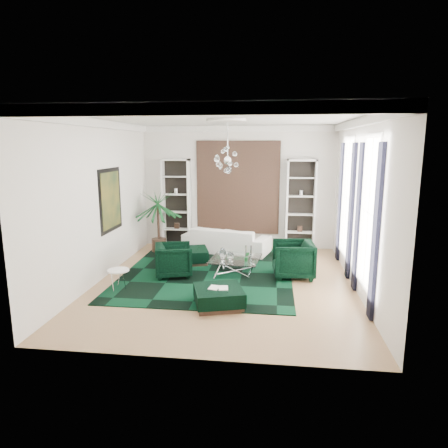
# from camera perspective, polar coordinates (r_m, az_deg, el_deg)

# --- Properties ---
(floor) EXTENTS (6.00, 7.00, 0.02)m
(floor) POSITION_cam_1_polar(r_m,az_deg,el_deg) (9.61, 0.08, -8.40)
(floor) COLOR #A88158
(floor) RESTS_ON ground
(ceiling) EXTENTS (6.00, 7.00, 0.02)m
(ceiling) POSITION_cam_1_polar(r_m,az_deg,el_deg) (9.07, 0.09, 14.98)
(ceiling) COLOR white
(ceiling) RESTS_ON ground
(wall_back) EXTENTS (6.00, 0.02, 3.80)m
(wall_back) POSITION_cam_1_polar(r_m,az_deg,el_deg) (12.61, 2.01, 5.23)
(wall_back) COLOR silver
(wall_back) RESTS_ON ground
(wall_front) EXTENTS (6.00, 0.02, 3.80)m
(wall_front) POSITION_cam_1_polar(r_m,az_deg,el_deg) (5.73, -4.14, -2.09)
(wall_front) COLOR silver
(wall_front) RESTS_ON ground
(wall_left) EXTENTS (0.02, 7.00, 3.80)m
(wall_left) POSITION_cam_1_polar(r_m,az_deg,el_deg) (9.96, -17.40, 3.11)
(wall_left) COLOR silver
(wall_left) RESTS_ON ground
(wall_right) EXTENTS (0.02, 7.00, 3.80)m
(wall_right) POSITION_cam_1_polar(r_m,az_deg,el_deg) (9.28, 18.89, 2.46)
(wall_right) COLOR silver
(wall_right) RESTS_ON ground
(crown_molding) EXTENTS (6.00, 7.00, 0.18)m
(crown_molding) POSITION_cam_1_polar(r_m,az_deg,el_deg) (9.06, 0.09, 14.28)
(crown_molding) COLOR white
(crown_molding) RESTS_ON ceiling
(ceiling_medallion) EXTENTS (0.90, 0.90, 0.05)m
(ceiling_medallion) POSITION_cam_1_polar(r_m,az_deg,el_deg) (9.36, 0.32, 14.61)
(ceiling_medallion) COLOR white
(ceiling_medallion) RESTS_ON ceiling
(tapestry) EXTENTS (2.50, 0.06, 2.80)m
(tapestry) POSITION_cam_1_polar(r_m,az_deg,el_deg) (12.56, 1.99, 5.20)
(tapestry) COLOR black
(tapestry) RESTS_ON wall_back
(shelving_left) EXTENTS (0.90, 0.38, 2.80)m
(shelving_left) POSITION_cam_1_polar(r_m,az_deg,el_deg) (12.79, -6.83, 2.98)
(shelving_left) COLOR white
(shelving_left) RESTS_ON floor
(shelving_right) EXTENTS (0.90, 0.38, 2.80)m
(shelving_right) POSITION_cam_1_polar(r_m,az_deg,el_deg) (12.45, 10.90, 2.64)
(shelving_right) COLOR white
(shelving_right) RESTS_ON floor
(painting) EXTENTS (0.04, 1.30, 1.60)m
(painting) POSITION_cam_1_polar(r_m,az_deg,el_deg) (10.49, -15.85, 3.32)
(painting) COLOR black
(painting) RESTS_ON wall_left
(window_near) EXTENTS (0.03, 1.10, 2.90)m
(window_near) POSITION_cam_1_polar(r_m,az_deg,el_deg) (8.41, 19.99, 1.53)
(window_near) COLOR white
(window_near) RESTS_ON wall_right
(curtain_near_a) EXTENTS (0.07, 0.30, 3.25)m
(curtain_near_a) POSITION_cam_1_polar(r_m,az_deg,el_deg) (7.70, 20.88, -1.27)
(curtain_near_a) COLOR black
(curtain_near_a) RESTS_ON floor
(curtain_near_b) EXTENTS (0.07, 0.30, 3.25)m
(curtain_near_b) POSITION_cam_1_polar(r_m,az_deg,el_deg) (9.19, 18.61, 0.82)
(curtain_near_b) COLOR black
(curtain_near_b) RESTS_ON floor
(window_far) EXTENTS (0.03, 1.10, 2.90)m
(window_far) POSITION_cam_1_polar(r_m,az_deg,el_deg) (10.73, 17.18, 3.68)
(window_far) COLOR white
(window_far) RESTS_ON wall_right
(curtain_far_a) EXTENTS (0.07, 0.30, 3.25)m
(curtain_far_a) POSITION_cam_1_polar(r_m,az_deg,el_deg) (10.00, 17.67, 1.68)
(curtain_far_a) COLOR black
(curtain_far_a) RESTS_ON floor
(curtain_far_b) EXTENTS (0.07, 0.30, 3.25)m
(curtain_far_b) POSITION_cam_1_polar(r_m,az_deg,el_deg) (11.52, 16.27, 2.96)
(curtain_far_b) COLOR black
(curtain_far_b) RESTS_ON floor
(rug) EXTENTS (4.20, 5.00, 0.02)m
(rug) POSITION_cam_1_polar(r_m,az_deg,el_deg) (10.39, -2.20, -6.77)
(rug) COLOR black
(rug) RESTS_ON floor
(sofa) EXTENTS (2.76, 1.64, 0.76)m
(sofa) POSITION_cam_1_polar(r_m,az_deg,el_deg) (12.16, 0.34, -2.27)
(sofa) COLOR white
(sofa) RESTS_ON floor
(armchair_left) EXTENTS (1.10, 1.08, 0.81)m
(armchair_left) POSITION_cam_1_polar(r_m,az_deg,el_deg) (10.02, -7.17, -5.14)
(armchair_left) COLOR black
(armchair_left) RESTS_ON floor
(armchair_right) EXTENTS (1.06, 1.03, 0.90)m
(armchair_right) POSITION_cam_1_polar(r_m,az_deg,el_deg) (10.00, 9.83, -4.99)
(armchair_right) COLOR black
(armchair_right) RESTS_ON floor
(coffee_table) EXTENTS (1.32, 1.32, 0.41)m
(coffee_table) POSITION_cam_1_polar(r_m,az_deg,el_deg) (10.16, 1.63, -6.02)
(coffee_table) COLOR white
(coffee_table) RESTS_ON floor
(ottoman_side) EXTENTS (1.13, 1.13, 0.40)m
(ottoman_side) POSITION_cam_1_polar(r_m,az_deg,el_deg) (11.10, -4.77, -4.58)
(ottoman_side) COLOR black
(ottoman_side) RESTS_ON floor
(ottoman_front) EXTENTS (1.18, 1.18, 0.38)m
(ottoman_front) POSITION_cam_1_polar(r_m,az_deg,el_deg) (8.21, -0.77, -10.40)
(ottoman_front) COLOR black
(ottoman_front) RESTS_ON floor
(book) EXTENTS (0.39, 0.26, 0.03)m
(book) POSITION_cam_1_polar(r_m,az_deg,el_deg) (8.14, -0.77, -9.07)
(book) COLOR white
(book) RESTS_ON ottoman_front
(side_table) EXTENTS (0.59, 0.59, 0.46)m
(side_table) POSITION_cam_1_polar(r_m,az_deg,el_deg) (9.36, -14.81, -7.76)
(side_table) COLOR white
(side_table) RESTS_ON floor
(palm) EXTENTS (1.89, 1.89, 2.41)m
(palm) POSITION_cam_1_polar(r_m,az_deg,el_deg) (12.21, -9.41, 1.59)
(palm) COLOR #124C1F
(palm) RESTS_ON floor
(chandelier) EXTENTS (0.97, 0.97, 0.69)m
(chandelier) POSITION_cam_1_polar(r_m,az_deg,el_deg) (9.62, 0.51, 9.04)
(chandelier) COLOR white
(chandelier) RESTS_ON ceiling
(table_plant) EXTENTS (0.14, 0.11, 0.24)m
(table_plant) POSITION_cam_1_polar(r_m,az_deg,el_deg) (9.80, 3.26, -4.69)
(table_plant) COLOR #124C1F
(table_plant) RESTS_ON coffee_table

